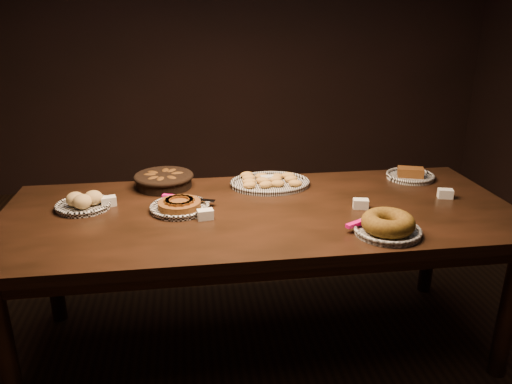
{
  "coord_description": "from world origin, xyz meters",
  "views": [
    {
      "loc": [
        -0.33,
        -2.13,
        1.64
      ],
      "look_at": [
        -0.02,
        0.05,
        0.82
      ],
      "focal_mm": 35.0,
      "sensor_mm": 36.0,
      "label": 1
    }
  ],
  "objects": [
    {
      "name": "ground",
      "position": [
        0.0,
        0.0,
        0.0
      ],
      "size": [
        5.0,
        5.0,
        0.0
      ],
      "primitive_type": "plane",
      "color": "black",
      "rests_on": "ground"
    },
    {
      "name": "buffet_table",
      "position": [
        0.0,
        0.0,
        0.68
      ],
      "size": [
        2.4,
        1.0,
        0.75
      ],
      "color": "black",
      "rests_on": "ground"
    },
    {
      "name": "apple_tart_plate",
      "position": [
        -0.38,
        0.05,
        0.77
      ],
      "size": [
        0.31,
        0.28,
        0.05
      ],
      "rotation": [
        0.0,
        0.0,
        -0.43
      ],
      "color": "white",
      "rests_on": "buffet_table"
    },
    {
      "name": "madeleine_platter",
      "position": [
        0.1,
        0.33,
        0.77
      ],
      "size": [
        0.42,
        0.34,
        0.05
      ],
      "rotation": [
        0.0,
        0.0,
        -0.04
      ],
      "color": "black",
      "rests_on": "buffet_table"
    },
    {
      "name": "bundt_cake_plate",
      "position": [
        0.48,
        -0.34,
        0.79
      ],
      "size": [
        0.31,
        0.31,
        0.09
      ],
      "rotation": [
        0.0,
        0.0,
        0.18
      ],
      "color": "black",
      "rests_on": "buffet_table"
    },
    {
      "name": "croissant_basket",
      "position": [
        -0.46,
        0.38,
        0.79
      ],
      "size": [
        0.34,
        0.34,
        0.08
      ],
      "rotation": [
        0.0,
        0.0,
        0.22
      ],
      "color": "black",
      "rests_on": "buffet_table"
    },
    {
      "name": "bread_roll_plate",
      "position": [
        -0.82,
        0.13,
        0.78
      ],
      "size": [
        0.26,
        0.26,
        0.08
      ],
      "rotation": [
        0.0,
        0.0,
        0.05
      ],
      "color": "white",
      "rests_on": "buffet_table"
    },
    {
      "name": "loaf_plate",
      "position": [
        0.88,
        0.33,
        0.77
      ],
      "size": [
        0.26,
        0.26,
        0.06
      ],
      "rotation": [
        0.0,
        0.0,
        -0.34
      ],
      "color": "black",
      "rests_on": "buffet_table"
    },
    {
      "name": "tent_cards",
      "position": [
        0.1,
        0.08,
        0.77
      ],
      "size": [
        1.72,
        0.48,
        0.04
      ],
      "color": "white",
      "rests_on": "buffet_table"
    }
  ]
}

